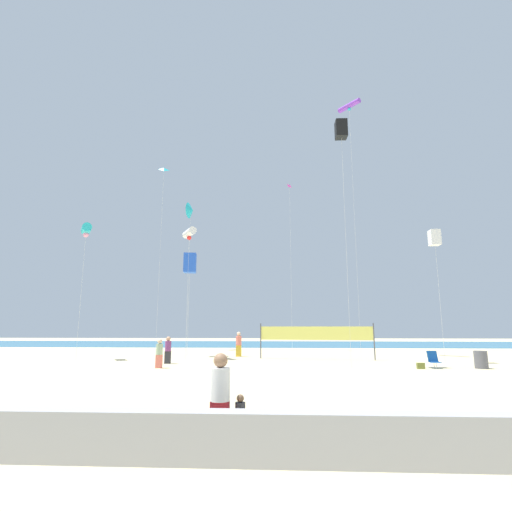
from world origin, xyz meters
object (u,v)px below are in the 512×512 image
(beach_handbag, at_px, (421,366))
(kite_cyan_delta, at_px, (191,210))
(mother_figure, at_px, (220,394))
(kite_violet_tube, at_px, (349,107))
(volleyball_net, at_px, (316,335))
(toddler_figure, at_px, (240,416))
(kite_white_tube, at_px, (189,233))
(beachgoer_coral_shirt, at_px, (239,343))
(trash_barrel, at_px, (481,360))
(kite_blue_box, at_px, (190,263))
(beachgoer_plum_shirt, at_px, (168,349))
(kite_white_box, at_px, (435,238))
(kite_cyan_diamond, at_px, (164,171))
(kite_black_box, at_px, (341,130))
(folding_beach_chair, at_px, (434,359))
(kite_cyan_tube, at_px, (86,230))
(kite_magenta_diamond, at_px, (290,195))

(beach_handbag, bearing_deg, kite_cyan_delta, 135.07)
(mother_figure, xyz_separation_m, kite_cyan_delta, (-7.58, 29.58, 12.91))
(mother_figure, bearing_deg, kite_violet_tube, 95.83)
(volleyball_net, relative_size, kite_cyan_delta, 0.52)
(toddler_figure, xyz_separation_m, beach_handbag, (8.13, 13.47, -0.30))
(kite_cyan_delta, relative_size, kite_white_tube, 1.60)
(volleyball_net, height_order, kite_white_tube, kite_white_tube)
(beachgoer_coral_shirt, xyz_separation_m, volleyball_net, (5.47, -2.21, 0.67))
(trash_barrel, bearing_deg, kite_blue_box, 156.85)
(toddler_figure, bearing_deg, trash_barrel, 73.81)
(beachgoer_plum_shirt, distance_m, kite_cyan_delta, 19.10)
(kite_violet_tube, relative_size, kite_white_box, 2.52)
(kite_cyan_diamond, relative_size, kite_white_tube, 1.69)
(beachgoer_coral_shirt, distance_m, kite_white_box, 15.35)
(kite_black_box, distance_m, kite_violet_tube, 11.23)
(beachgoer_plum_shirt, distance_m, kite_white_box, 18.08)
(toddler_figure, distance_m, kite_white_tube, 21.69)
(kite_cyan_diamond, relative_size, kite_black_box, 1.08)
(folding_beach_chair, xyz_separation_m, kite_cyan_delta, (-16.91, 15.68, 13.32))
(beachgoer_coral_shirt, height_order, kite_blue_box, kite_blue_box)
(folding_beach_chair, xyz_separation_m, beach_handbag, (-0.82, -0.37, -0.31))
(mother_figure, xyz_separation_m, kite_white_box, (11.20, 17.05, 6.89))
(trash_barrel, height_order, kite_cyan_delta, kite_cyan_delta)
(toddler_figure, relative_size, kite_cyan_delta, 0.06)
(beachgoer_coral_shirt, distance_m, kite_blue_box, 7.11)
(folding_beach_chair, distance_m, kite_cyan_tube, 23.57)
(beachgoer_coral_shirt, bearing_deg, kite_magenta_diamond, 62.69)
(folding_beach_chair, relative_size, kite_black_box, 0.06)
(kite_white_tube, bearing_deg, volleyball_net, 0.59)
(kite_blue_box, bearing_deg, mother_figure, -75.33)
(kite_magenta_diamond, bearing_deg, volleyball_net, -82.66)
(kite_white_tube, relative_size, kite_white_box, 1.11)
(mother_figure, relative_size, kite_white_tube, 0.18)
(toddler_figure, bearing_deg, kite_blue_box, 128.97)
(volleyball_net, xyz_separation_m, kite_cyan_diamond, (-12.00, 3.13, 13.40))
(mother_figure, bearing_deg, kite_magenta_diamond, 108.98)
(mother_figure, height_order, kite_cyan_diamond, kite_cyan_diamond)
(beachgoer_coral_shirt, height_order, kite_white_box, kite_white_box)
(kite_cyan_delta, distance_m, kite_white_tube, 11.68)
(beachgoer_plum_shirt, relative_size, kite_cyan_tube, 0.17)
(trash_barrel, relative_size, volleyball_net, 0.12)
(beach_handbag, distance_m, kite_white_box, 8.80)
(kite_blue_box, xyz_separation_m, kite_cyan_tube, (-6.72, -3.22, 1.92))
(volleyball_net, height_order, beach_handbag, volleyball_net)
(kite_magenta_diamond, bearing_deg, folding_beach_chair, -65.39)
(kite_black_box, relative_size, kite_violet_tube, 0.69)
(folding_beach_chair, height_order, kite_white_box, kite_white_box)
(trash_barrel, xyz_separation_m, kite_blue_box, (-17.31, 7.40, 6.52))
(beachgoer_coral_shirt, bearing_deg, beach_handbag, -35.35)
(mother_figure, distance_m, kite_cyan_tube, 23.25)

